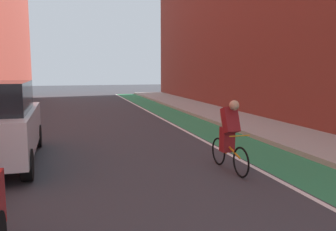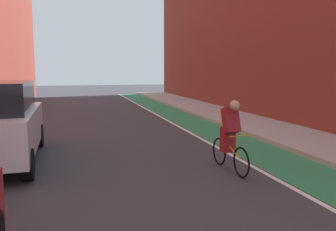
{
  "view_description": "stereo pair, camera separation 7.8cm",
  "coord_description": "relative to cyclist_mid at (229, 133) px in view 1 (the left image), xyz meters",
  "views": [
    {
      "loc": [
        -1.5,
        2.07,
        2.26
      ],
      "look_at": [
        0.36,
        8.7,
        1.36
      ],
      "focal_mm": 37.5,
      "sensor_mm": 36.0,
      "label": 1
    },
    {
      "loc": [
        -1.43,
        2.05,
        2.26
      ],
      "look_at": [
        0.36,
        8.7,
        1.36
      ],
      "focal_mm": 37.5,
      "sensor_mm": 36.0,
      "label": 2
    }
  ],
  "objects": [
    {
      "name": "ground_plane",
      "position": [
        -1.89,
        5.04,
        -0.85
      ],
      "size": [
        79.87,
        79.87,
        0.0
      ],
      "primitive_type": "plane",
      "color": "#38383D"
    },
    {
      "name": "bike_lane_paint",
      "position": [
        1.59,
        7.04,
        -0.85
      ],
      "size": [
        1.6,
        36.3,
        0.0
      ],
      "primitive_type": "cube",
      "color": "#2D8451",
      "rests_on": "ground"
    },
    {
      "name": "lane_divider_stripe",
      "position": [
        0.69,
        7.04,
        -0.85
      ],
      "size": [
        0.12,
        36.3,
        0.0
      ],
      "primitive_type": "cube",
      "color": "white",
      "rests_on": "ground"
    },
    {
      "name": "sidewalk_right",
      "position": [
        3.67,
        7.04,
        -0.78
      ],
      "size": [
        2.57,
        36.3,
        0.14
      ],
      "primitive_type": "cube",
      "color": "#A8A59E",
      "rests_on": "ground"
    },
    {
      "name": "building_facade_right",
      "position": [
        6.16,
        9.04,
        4.47
      ],
      "size": [
        2.4,
        32.3,
        10.64
      ],
      "primitive_type": "cube",
      "color": "brown",
      "rests_on": "ground"
    },
    {
      "name": "cyclist_mid",
      "position": [
        0.0,
        0.0,
        0.0
      ],
      "size": [
        0.48,
        1.71,
        1.61
      ],
      "color": "black",
      "rests_on": "ground"
    }
  ]
}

